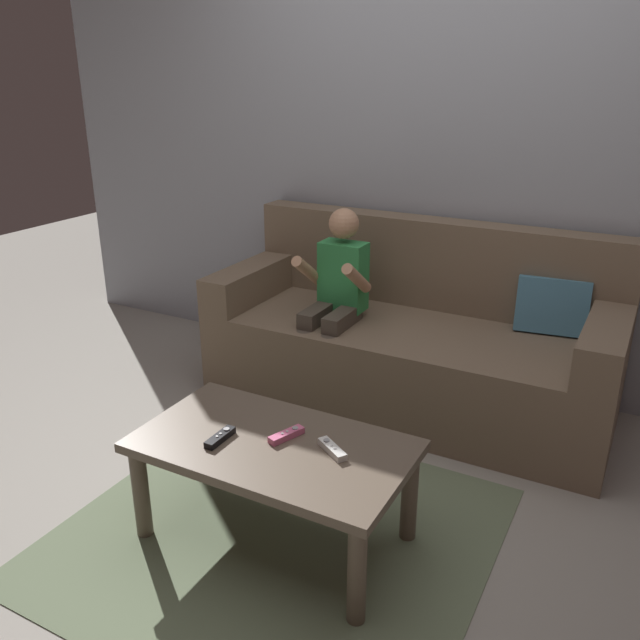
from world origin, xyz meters
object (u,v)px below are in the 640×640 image
object	(u,v)px
game_remote_black_near_edge	(220,437)
game_remote_pink_far_corner	(287,435)
couch	(413,343)
game_remote_white_center	(332,449)
coffee_table	(274,457)
person_seated_on_couch	(335,296)

from	to	relation	value
game_remote_black_near_edge	game_remote_pink_far_corner	distance (m)	0.23
couch	game_remote_white_center	size ratio (longest dim) A/B	14.48
couch	coffee_table	world-z (taller)	couch
couch	game_remote_black_near_edge	size ratio (longest dim) A/B	14.17
coffee_table	game_remote_pink_far_corner	world-z (taller)	game_remote_pink_far_corner
game_remote_white_center	game_remote_black_near_edge	bearing A→B (deg)	-162.70
couch	game_remote_white_center	distance (m)	1.23
person_seated_on_couch	game_remote_white_center	world-z (taller)	person_seated_on_couch
couch	game_remote_black_near_edge	distance (m)	1.36
couch	game_remote_pink_far_corner	world-z (taller)	couch
game_remote_pink_far_corner	couch	bearing A→B (deg)	89.02
couch	person_seated_on_couch	xyz separation A→B (m)	(-0.35, -0.18, 0.26)
person_seated_on_couch	game_remote_pink_far_corner	bearing A→B (deg)	-72.07
couch	game_remote_black_near_edge	xyz separation A→B (m)	(-0.22, -1.34, 0.10)
person_seated_on_couch	coffee_table	xyz separation A→B (m)	(0.30, -1.07, -0.23)
game_remote_black_near_edge	game_remote_pink_far_corner	bearing A→B (deg)	32.13
coffee_table	game_remote_pink_far_corner	xyz separation A→B (m)	(0.03, 0.05, 0.07)
game_remote_black_near_edge	game_remote_white_center	bearing A→B (deg)	17.30
couch	coffee_table	size ratio (longest dim) A/B	2.05
game_remote_black_near_edge	game_remote_pink_far_corner	world-z (taller)	same
coffee_table	game_remote_black_near_edge	size ratio (longest dim) A/B	6.90
coffee_table	game_remote_white_center	bearing A→B (deg)	10.67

